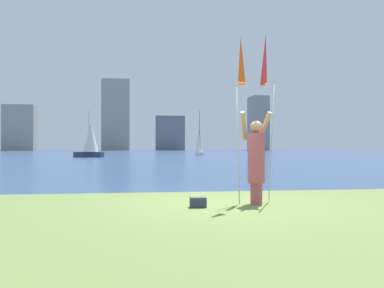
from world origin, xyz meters
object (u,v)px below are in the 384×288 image
kite_flag_left (241,65)px  sailboat_5 (199,142)px  sailboat_3 (90,139)px  kite_flag_right (265,64)px  person (256,158)px  bag (198,202)px

kite_flag_left → sailboat_5: bearing=82.5°
sailboat_3 → kite_flag_right: bearing=-77.7°
sailboat_3 → sailboat_5: bearing=31.8°
sailboat_3 → person: bearing=-78.4°
person → sailboat_3: 37.18m
sailboat_3 → sailboat_5: (13.00, 8.04, -0.18)m
bag → sailboat_5: (6.82, 44.77, 1.63)m
person → sailboat_5: size_ratio=0.34×
kite_flag_left → kite_flag_right: (0.73, 0.70, 0.18)m
kite_flag_right → sailboat_3: bearing=102.3°
person → sailboat_5: bearing=95.0°
person → bag: person is taller
kite_flag_right → bag: bearing=-152.7°
person → kite_flag_right: bearing=67.8°
kite_flag_right → sailboat_5: bearing=83.3°
kite_flag_left → kite_flag_right: 1.03m
person → bag: bearing=-154.2°
kite_flag_left → bag: size_ratio=11.11×
kite_flag_left → sailboat_3: sailboat_3 is taller
kite_flag_right → kite_flag_left: bearing=-136.2°
person → kite_flag_right: kite_flag_right is taller
bag → sailboat_3: (-6.18, 36.73, 1.81)m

